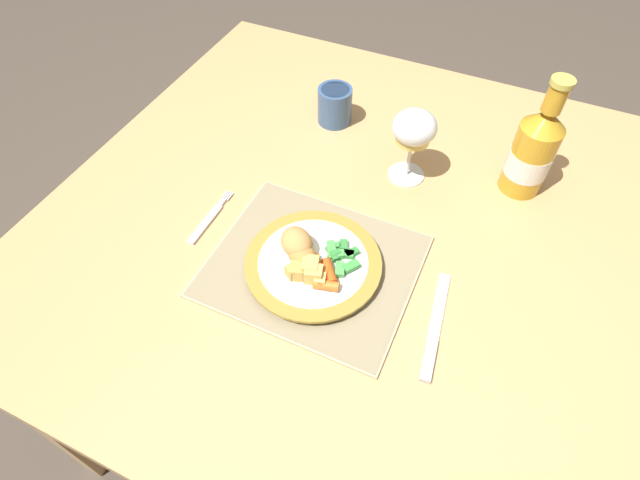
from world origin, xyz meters
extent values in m
plane|color=#4C4238|center=(0.00, 0.00, 0.00)|extent=(6.00, 6.00, 0.00)
cube|color=tan|center=(0.00, 0.00, 0.72)|extent=(1.15, 1.09, 0.04)
cube|color=tan|center=(-0.52, -0.49, 0.35)|extent=(0.06, 0.06, 0.70)
cube|color=tan|center=(-0.52, 0.49, 0.35)|extent=(0.06, 0.06, 0.70)
cube|color=tan|center=(0.52, 0.49, 0.35)|extent=(0.06, 0.06, 0.70)
cube|color=#CCB789|center=(-0.03, -0.14, 0.74)|extent=(0.34, 0.29, 0.01)
cube|color=gray|center=(-0.03, -0.14, 0.75)|extent=(0.34, 0.29, 0.00)
cylinder|color=white|center=(-0.03, -0.15, 0.75)|extent=(0.19, 0.19, 0.01)
cylinder|color=olive|center=(-0.03, -0.15, 0.76)|extent=(0.23, 0.23, 0.01)
cylinder|color=white|center=(-0.03, -0.15, 0.77)|extent=(0.19, 0.19, 0.00)
ellipsoid|color=#B77F3D|center=(-0.05, -0.15, 0.78)|extent=(0.07, 0.07, 0.03)
ellipsoid|color=tan|center=(-0.06, -0.14, 0.79)|extent=(0.08, 0.08, 0.05)
cube|color=#338438|center=(0.01, -0.10, 0.77)|extent=(0.02, 0.03, 0.01)
cube|color=#4CA84C|center=(0.02, -0.15, 0.77)|extent=(0.02, 0.03, 0.01)
cube|color=#4CA84C|center=(0.00, -0.12, 0.77)|extent=(0.02, 0.02, 0.01)
cube|color=#4CA84C|center=(0.00, -0.12, 0.77)|extent=(0.03, 0.02, 0.01)
cube|color=green|center=(0.02, -0.11, 0.77)|extent=(0.03, 0.02, 0.01)
cube|color=#338438|center=(0.00, -0.12, 0.77)|extent=(0.02, 0.02, 0.01)
cube|color=#4CA84C|center=(-0.01, -0.11, 0.77)|extent=(0.02, 0.03, 0.01)
cube|color=#338438|center=(-0.01, -0.15, 0.77)|extent=(0.03, 0.02, 0.01)
cube|color=#338438|center=(0.02, -0.11, 0.77)|extent=(0.02, 0.03, 0.01)
cube|color=green|center=(0.03, -0.13, 0.77)|extent=(0.03, 0.03, 0.01)
cube|color=#338438|center=(0.00, -0.13, 0.77)|extent=(0.02, 0.02, 0.01)
cube|color=green|center=(-0.01, -0.12, 0.77)|extent=(0.02, 0.02, 0.01)
cube|color=green|center=(-0.01, -0.10, 0.77)|extent=(0.02, 0.02, 0.01)
cube|color=#338438|center=(0.00, -0.12, 0.77)|extent=(0.02, 0.02, 0.01)
cylinder|color=orange|center=(0.01, -0.19, 0.77)|extent=(0.04, 0.03, 0.02)
cylinder|color=orange|center=(-0.02, -0.16, 0.77)|extent=(0.04, 0.04, 0.02)
cylinder|color=#CC5119|center=(0.01, -0.16, 0.77)|extent=(0.04, 0.05, 0.02)
cylinder|color=orange|center=(0.00, -0.18, 0.78)|extent=(0.02, 0.04, 0.02)
cylinder|color=#CC5119|center=(-0.02, -0.16, 0.78)|extent=(0.04, 0.04, 0.02)
cube|color=silver|center=(-0.25, -0.14, 0.74)|extent=(0.01, 0.10, 0.01)
cube|color=silver|center=(-0.25, -0.08, 0.74)|extent=(0.01, 0.02, 0.01)
cube|color=silver|center=(-0.25, -0.06, 0.74)|extent=(0.00, 0.02, 0.00)
cube|color=silver|center=(-0.25, -0.06, 0.74)|extent=(0.00, 0.02, 0.00)
cube|color=silver|center=(-0.26, -0.06, 0.74)|extent=(0.00, 0.02, 0.00)
cube|color=silver|center=(-0.26, -0.06, 0.74)|extent=(0.00, 0.02, 0.00)
cube|color=silver|center=(0.19, -0.13, 0.74)|extent=(0.03, 0.13, 0.00)
cube|color=#B2B2B7|center=(0.20, -0.23, 0.74)|extent=(0.03, 0.07, 0.01)
cylinder|color=silver|center=(0.04, 0.14, 0.74)|extent=(0.07, 0.07, 0.00)
cylinder|color=silver|center=(0.04, 0.14, 0.79)|extent=(0.01, 0.01, 0.09)
ellipsoid|color=silver|center=(0.04, 0.14, 0.86)|extent=(0.08, 0.08, 0.06)
cylinder|color=#EACC66|center=(0.04, 0.14, 0.85)|extent=(0.07, 0.07, 0.03)
cylinder|color=gold|center=(0.25, 0.21, 0.81)|extent=(0.08, 0.08, 0.14)
cone|color=gold|center=(0.25, 0.21, 0.90)|extent=(0.08, 0.08, 0.04)
cylinder|color=gold|center=(0.25, 0.21, 0.95)|extent=(0.03, 0.03, 0.05)
cylinder|color=#BFB74C|center=(0.25, 0.21, 0.98)|extent=(0.04, 0.04, 0.01)
cylinder|color=white|center=(0.25, 0.21, 0.80)|extent=(0.08, 0.08, 0.05)
cube|color=gold|center=(-0.05, -0.19, 0.78)|extent=(0.03, 0.03, 0.02)
cube|color=#DBB256|center=(-0.01, -0.18, 0.78)|extent=(0.03, 0.03, 0.03)
cube|color=#DBB256|center=(-0.02, -0.17, 0.78)|extent=(0.03, 0.04, 0.03)
cube|color=gold|center=(-0.04, -0.18, 0.78)|extent=(0.03, 0.03, 0.03)
cube|color=#E5BC66|center=(0.00, -0.18, 0.78)|extent=(0.02, 0.03, 0.02)
cylinder|color=#385684|center=(-0.16, 0.25, 0.78)|extent=(0.07, 0.07, 0.08)
cylinder|color=#1E2F48|center=(-0.16, 0.25, 0.82)|extent=(0.06, 0.06, 0.01)
camera|label=1|loc=(0.19, -0.59, 1.44)|focal=28.00mm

